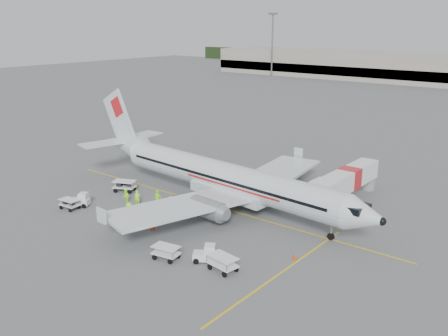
{
  "coord_description": "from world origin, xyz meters",
  "views": [
    {
      "loc": [
        32.74,
        -39.06,
        19.24
      ],
      "look_at": [
        0.0,
        2.0,
        3.8
      ],
      "focal_mm": 40.0,
      "sensor_mm": 36.0,
      "label": 1
    }
  ],
  "objects_px": {
    "jet_bridge": "(349,185)",
    "belt_loader": "(184,196)",
    "aircraft": "(226,158)",
    "tug_aft": "(80,199)",
    "tug_mid": "(174,203)",
    "tug_fore": "(205,253)"
  },
  "relations": [
    {
      "from": "belt_loader",
      "to": "tug_mid",
      "type": "height_order",
      "value": "belt_loader"
    },
    {
      "from": "tug_fore",
      "to": "tug_mid",
      "type": "distance_m",
      "value": 12.36
    },
    {
      "from": "jet_bridge",
      "to": "belt_loader",
      "type": "xyz_separation_m",
      "value": [
        -13.32,
        -12.37,
        -0.73
      ]
    },
    {
      "from": "tug_fore",
      "to": "tug_mid",
      "type": "height_order",
      "value": "tug_mid"
    },
    {
      "from": "tug_aft",
      "to": "aircraft",
      "type": "bearing_deg",
      "value": 8.97
    },
    {
      "from": "aircraft",
      "to": "tug_aft",
      "type": "relative_size",
      "value": 19.84
    },
    {
      "from": "tug_aft",
      "to": "belt_loader",
      "type": "bearing_deg",
      "value": 8.44
    },
    {
      "from": "aircraft",
      "to": "belt_loader",
      "type": "relative_size",
      "value": 9.01
    },
    {
      "from": "belt_loader",
      "to": "tug_aft",
      "type": "height_order",
      "value": "belt_loader"
    },
    {
      "from": "aircraft",
      "to": "jet_bridge",
      "type": "xyz_separation_m",
      "value": [
        9.87,
        9.38,
        -3.47
      ]
    },
    {
      "from": "jet_bridge",
      "to": "tug_fore",
      "type": "relative_size",
      "value": 7.49
    },
    {
      "from": "tug_aft",
      "to": "tug_mid",
      "type": "bearing_deg",
      "value": 1.27
    },
    {
      "from": "jet_bridge",
      "to": "tug_mid",
      "type": "xyz_separation_m",
      "value": [
        -13.24,
        -13.97,
        -1.12
      ]
    },
    {
      "from": "aircraft",
      "to": "tug_mid",
      "type": "relative_size",
      "value": 19.14
    },
    {
      "from": "tug_fore",
      "to": "tug_mid",
      "type": "bearing_deg",
      "value": 111.77
    },
    {
      "from": "aircraft",
      "to": "belt_loader",
      "type": "xyz_separation_m",
      "value": [
        -3.44,
        -2.99,
        -4.2
      ]
    },
    {
      "from": "jet_bridge",
      "to": "aircraft",
      "type": "bearing_deg",
      "value": -136.1
    },
    {
      "from": "belt_loader",
      "to": "tug_mid",
      "type": "relative_size",
      "value": 2.12
    },
    {
      "from": "aircraft",
      "to": "tug_mid",
      "type": "height_order",
      "value": "aircraft"
    },
    {
      "from": "jet_bridge",
      "to": "tug_aft",
      "type": "distance_m",
      "value": 29.45
    },
    {
      "from": "aircraft",
      "to": "tug_fore",
      "type": "relative_size",
      "value": 20.13
    },
    {
      "from": "tug_mid",
      "to": "jet_bridge",
      "type": "bearing_deg",
      "value": 76.39
    }
  ]
}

